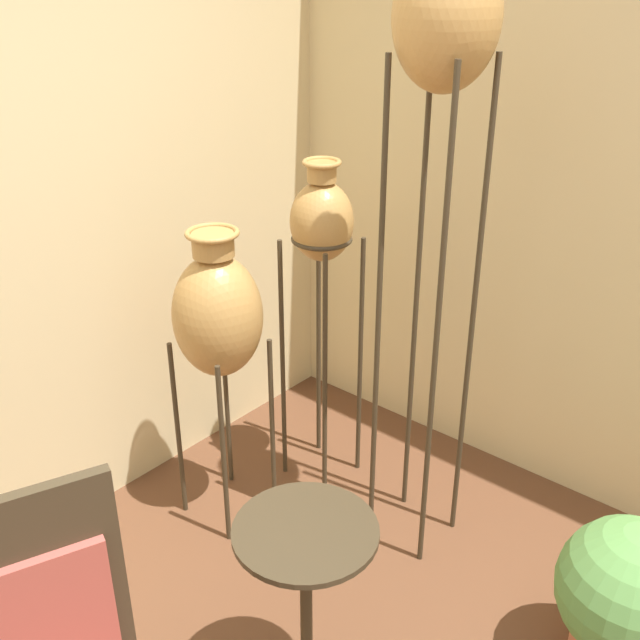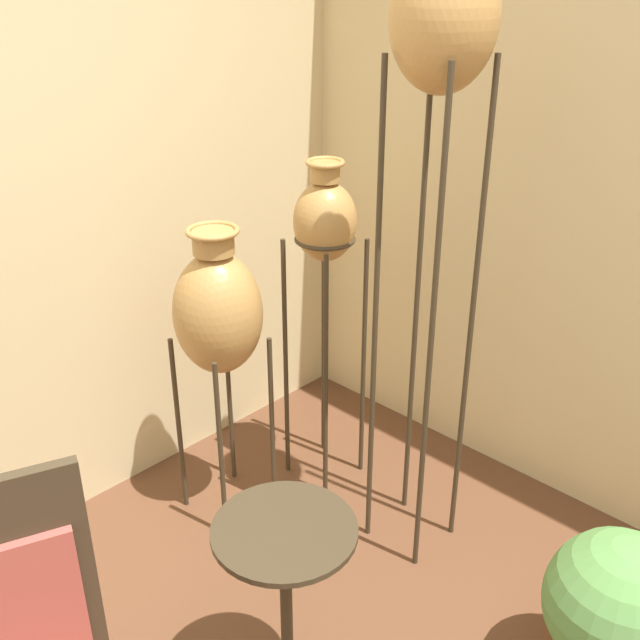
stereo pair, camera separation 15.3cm
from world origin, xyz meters
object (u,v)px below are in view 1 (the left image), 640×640
object	(u,v)px
vase_stand_tall	(446,32)
side_table	(306,583)
potted_plant	(628,601)
vase_stand_medium	(322,231)
vase_stand_short	(218,316)

from	to	relation	value
vase_stand_tall	side_table	world-z (taller)	vase_stand_tall
side_table	potted_plant	distance (m)	1.00
vase_stand_tall	vase_stand_medium	size ratio (longest dim) A/B	1.59
potted_plant	side_table	bearing A→B (deg)	136.07
vase_stand_medium	vase_stand_short	distance (m)	0.53
vase_stand_medium	side_table	xyz separation A→B (m)	(-0.93, -0.73, -0.64)
vase_stand_tall	vase_stand_short	bearing A→B (deg)	120.58
vase_stand_medium	side_table	distance (m)	1.35
vase_stand_tall	potted_plant	bearing A→B (deg)	-100.15
side_table	vase_stand_medium	bearing A→B (deg)	38.17
vase_stand_medium	side_table	bearing A→B (deg)	-141.83
vase_stand_medium	potted_plant	distance (m)	1.65
potted_plant	vase_stand_medium	bearing A→B (deg)	81.22
vase_stand_tall	vase_stand_medium	distance (m)	0.93
vase_stand_medium	side_table	world-z (taller)	vase_stand_medium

